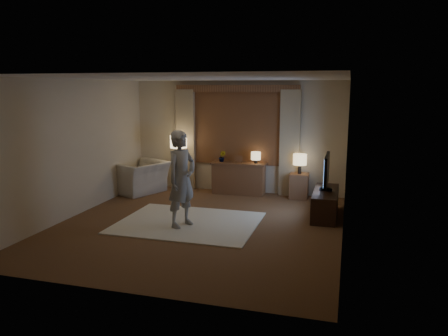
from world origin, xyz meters
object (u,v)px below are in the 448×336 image
(sideboard, at_px, (239,179))
(armchair, at_px, (140,177))
(side_table, at_px, (299,186))
(person, at_px, (182,179))
(tv_stand, at_px, (325,203))

(sideboard, bearing_deg, armchair, -166.57)
(armchair, xyz_separation_m, side_table, (3.66, 0.49, -0.09))
(side_table, bearing_deg, armchair, -172.39)
(armchair, height_order, person, person)
(tv_stand, bearing_deg, sideboard, 147.63)
(armchair, bearing_deg, tv_stand, 102.68)
(side_table, bearing_deg, tv_stand, -62.77)
(tv_stand, distance_m, person, 2.84)
(tv_stand, bearing_deg, armchair, 170.02)
(tv_stand, bearing_deg, person, -150.26)
(armchair, height_order, tv_stand, armchair)
(side_table, xyz_separation_m, person, (-1.76, -2.62, 0.59))
(sideboard, relative_size, person, 0.71)
(armchair, relative_size, person, 0.66)
(side_table, bearing_deg, person, -123.96)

